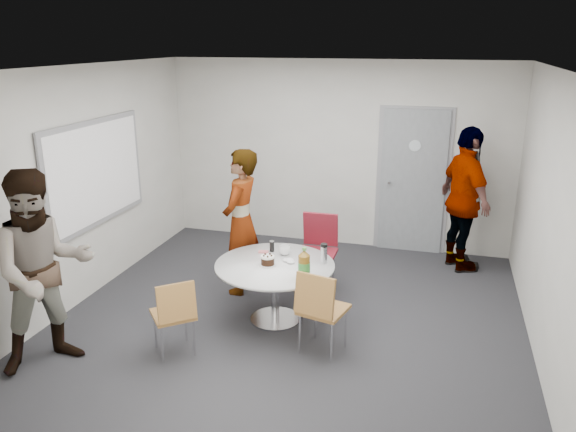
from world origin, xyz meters
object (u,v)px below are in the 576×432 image
(whiteboard, at_px, (96,173))
(table, at_px, (278,272))
(person_left, at_px, (43,271))
(person_right, at_px, (465,200))
(chair_far, at_px, (318,244))
(chair_near_right, at_px, (320,305))
(chair_near_left, at_px, (175,311))
(door, at_px, (413,182))
(person_main, at_px, (241,222))

(whiteboard, xyz_separation_m, table, (2.34, -0.33, -0.86))
(table, xyz_separation_m, person_left, (-1.83, -1.35, 0.36))
(person_left, distance_m, person_right, 5.09)
(table, distance_m, chair_far, 1.00)
(table, xyz_separation_m, chair_near_right, (0.58, -0.54, -0.05))
(chair_far, bearing_deg, chair_near_left, 62.44)
(person_right, bearing_deg, chair_near_right, 125.98)
(table, height_order, person_right, person_right)
(chair_near_left, bearing_deg, door, 20.42)
(chair_near_left, distance_m, person_left, 1.25)
(door, height_order, chair_far, door)
(chair_near_right, distance_m, chair_far, 1.56)
(table, bearing_deg, person_main, 134.68)
(whiteboard, relative_size, chair_near_left, 2.36)
(chair_near_right, xyz_separation_m, person_left, (-2.41, -0.81, 0.41))
(whiteboard, height_order, table, whiteboard)
(table, relative_size, chair_far, 1.36)
(person_main, bearing_deg, person_right, 121.19)
(whiteboard, distance_m, table, 2.52)
(person_right, bearing_deg, whiteboard, 85.44)
(chair_near_left, xyz_separation_m, chair_near_right, (1.33, 0.40, 0.05))
(person_left, bearing_deg, person_main, 10.30)
(chair_near_right, bearing_deg, table, 150.60)
(door, xyz_separation_m, whiteboard, (-3.56, -2.28, 0.42))
(person_main, distance_m, person_right, 2.95)
(chair_near_left, height_order, person_main, person_main)
(door, xyz_separation_m, person_main, (-1.87, -1.95, -0.14))
(whiteboard, bearing_deg, chair_near_right, -16.70)
(chair_far, xyz_separation_m, person_main, (-0.88, -0.31, 0.30))
(chair_near_left, bearing_deg, chair_far, 22.36)
(door, xyz_separation_m, person_right, (0.71, -0.53, -0.07))
(whiteboard, relative_size, person_left, 1.00)
(chair_far, xyz_separation_m, person_right, (1.70, 1.11, 0.38))
(table, height_order, chair_near_right, table)
(chair_near_right, height_order, person_right, person_right)
(chair_far, xyz_separation_m, person_left, (-2.06, -2.33, 0.37))
(whiteboard, bearing_deg, chair_near_left, -38.72)
(table, xyz_separation_m, chair_near_left, (-0.75, -0.94, -0.10))
(whiteboard, height_order, person_right, whiteboard)
(chair_near_right, bearing_deg, door, 92.32)
(person_main, bearing_deg, chair_far, 111.78)
(door, relative_size, person_main, 1.20)
(chair_near_left, height_order, person_left, person_left)
(person_left, bearing_deg, table, -12.93)
(door, relative_size, table, 1.65)
(chair_far, bearing_deg, person_right, -147.35)
(door, relative_size, chair_far, 2.25)
(table, distance_m, person_left, 2.31)
(door, xyz_separation_m, chair_near_right, (-0.64, -3.16, -0.49))
(whiteboard, xyz_separation_m, person_right, (4.27, 1.75, -0.49))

